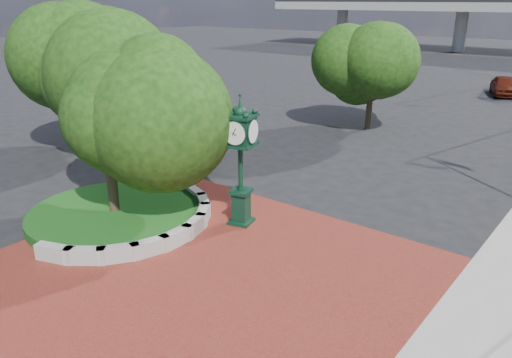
% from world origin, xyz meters
% --- Properties ---
extents(ground, '(200.00, 200.00, 0.00)m').
position_xyz_m(ground, '(0.00, 0.00, 0.00)').
color(ground, black).
rests_on(ground, ground).
extents(plaza, '(12.00, 12.00, 0.04)m').
position_xyz_m(plaza, '(0.00, -1.00, 0.02)').
color(plaza, maroon).
rests_on(plaza, ground).
extents(planter_wall, '(2.96, 6.77, 0.54)m').
position_xyz_m(planter_wall, '(-2.71, -0.00, 0.27)').
color(planter_wall, '#9E9B93').
rests_on(planter_wall, ground).
extents(grass_bed, '(6.10, 6.10, 0.40)m').
position_xyz_m(grass_bed, '(-5.00, 0.00, 0.20)').
color(grass_bed, '#123F13').
rests_on(grass_bed, ground).
extents(tree_planter, '(5.20, 5.20, 6.33)m').
position_xyz_m(tree_planter, '(-5.00, 0.00, 3.72)').
color(tree_planter, '#38281C').
rests_on(tree_planter, ground).
extents(tree_northwest, '(5.60, 5.60, 6.93)m').
position_xyz_m(tree_northwest, '(-13.00, 5.00, 4.12)').
color(tree_northwest, '#38281C').
rests_on(tree_northwest, ground).
extents(tree_street, '(4.40, 4.40, 5.45)m').
position_xyz_m(tree_street, '(-4.00, 18.00, 3.24)').
color(tree_street, '#38281C').
rests_on(tree_street, ground).
extents(post_clock, '(1.13, 1.13, 4.58)m').
position_xyz_m(post_clock, '(-1.24, 2.59, 2.51)').
color(post_clock, black).
rests_on(post_clock, ground).
extents(parked_car, '(3.36, 5.03, 1.59)m').
position_xyz_m(parked_car, '(-0.35, 35.31, 0.80)').
color(parked_car, '#51180B').
rests_on(parked_car, ground).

